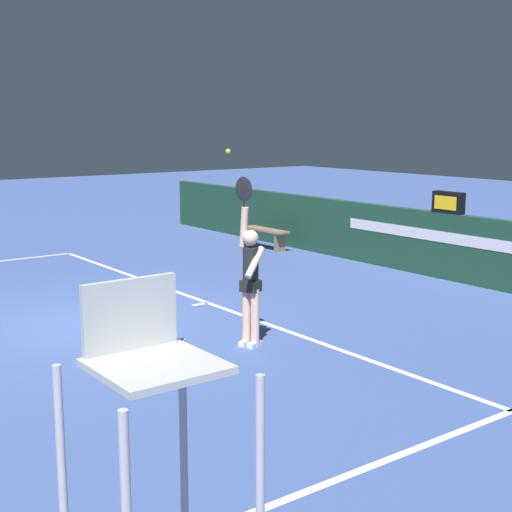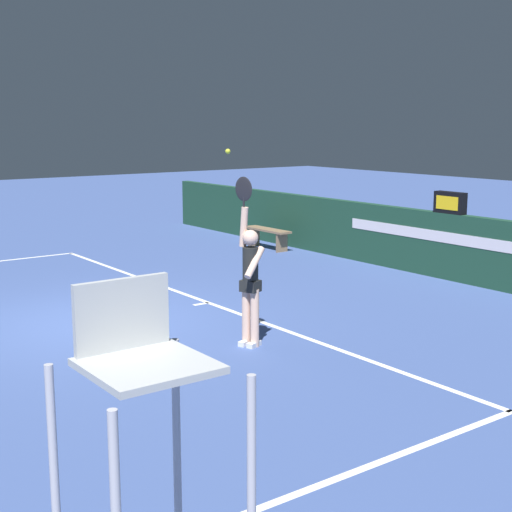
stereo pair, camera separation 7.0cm
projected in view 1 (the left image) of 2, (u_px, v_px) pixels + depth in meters
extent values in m
plane|color=#3C5390|center=(94.00, 323.00, 11.62)|extent=(60.00, 60.00, 0.00)
cube|color=white|center=(207.00, 303.00, 12.89)|extent=(12.25, 0.09, 0.00)
cube|color=white|center=(307.00, 491.00, 6.31)|extent=(0.09, 6.03, 0.00)
cube|color=white|center=(200.00, 304.00, 12.80)|extent=(0.09, 0.30, 0.00)
cube|color=#1B402D|center=(402.00, 239.00, 15.70)|extent=(18.03, 0.21, 1.33)
cube|color=silver|center=(452.00, 239.00, 14.51)|extent=(5.71, 0.01, 0.22)
cube|color=black|center=(448.00, 203.00, 14.61)|extent=(0.69, 0.19, 0.43)
cube|color=yellow|center=(445.00, 203.00, 14.55)|extent=(0.53, 0.01, 0.27)
cylinder|color=beige|center=(255.00, 318.00, 10.31)|extent=(0.12, 0.12, 0.83)
cylinder|color=beige|center=(246.00, 317.00, 10.39)|extent=(0.12, 0.12, 0.83)
cube|color=white|center=(254.00, 344.00, 10.37)|extent=(0.18, 0.26, 0.07)
cube|color=white|center=(246.00, 343.00, 10.45)|extent=(0.18, 0.26, 0.07)
cylinder|color=black|center=(251.00, 268.00, 10.23)|extent=(0.22, 0.22, 0.59)
cube|color=black|center=(251.00, 286.00, 10.27)|extent=(0.31, 0.28, 0.16)
sphere|color=beige|center=(251.00, 238.00, 10.15)|extent=(0.22, 0.22, 0.22)
cylinder|color=beige|center=(244.00, 227.00, 10.18)|extent=(0.16, 0.14, 0.56)
cylinder|color=beige|center=(255.00, 262.00, 10.10)|extent=(0.24, 0.43, 0.42)
ellipsoid|color=black|center=(244.00, 189.00, 10.09)|extent=(0.29, 0.13, 0.36)
cylinder|color=black|center=(244.00, 203.00, 10.12)|extent=(0.03, 0.03, 0.18)
sphere|color=#D0D82F|center=(228.00, 151.00, 9.86)|extent=(0.07, 0.07, 0.07)
cylinder|color=#B8B6C0|center=(184.00, 483.00, 4.55)|extent=(0.05, 0.05, 1.85)
cube|color=#B6B9BA|center=(156.00, 366.00, 3.84)|extent=(0.62, 0.62, 0.04)
cube|color=#B6B9BA|center=(130.00, 314.00, 4.02)|extent=(0.04, 0.56, 0.40)
cube|color=#84684C|center=(265.00, 230.00, 18.28)|extent=(1.48, 0.38, 0.05)
cube|color=#84684C|center=(252.00, 237.00, 18.76)|extent=(0.07, 0.32, 0.48)
cube|color=#84684C|center=(280.00, 242.00, 17.88)|extent=(0.07, 0.32, 0.48)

